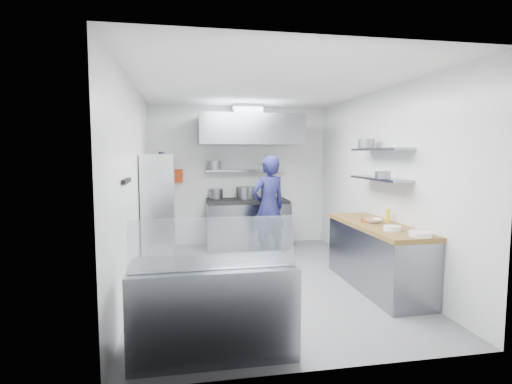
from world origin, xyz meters
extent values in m
plane|color=slate|center=(0.00, 0.00, 0.00)|extent=(5.00, 5.00, 0.00)
plane|color=silver|center=(0.00, 0.00, 2.80)|extent=(5.00, 5.00, 0.00)
cube|color=white|center=(0.00, 2.50, 1.40)|extent=(3.60, 2.80, 0.02)
cube|color=white|center=(0.00, -2.50, 1.40)|extent=(3.60, 2.80, 0.02)
cube|color=white|center=(-1.80, 0.00, 1.40)|extent=(2.80, 5.00, 0.02)
cube|color=white|center=(1.80, 0.00, 1.40)|extent=(2.80, 5.00, 0.02)
cube|color=gray|center=(0.10, 2.10, 0.45)|extent=(1.60, 0.80, 0.90)
cube|color=black|center=(0.10, 2.10, 0.93)|extent=(1.57, 0.78, 0.06)
cylinder|color=slate|center=(-0.49, 2.36, 1.06)|extent=(0.28, 0.28, 0.20)
cylinder|color=slate|center=(0.08, 2.22, 1.08)|extent=(0.36, 0.36, 0.24)
cylinder|color=slate|center=(0.55, 2.37, 1.04)|extent=(0.24, 0.24, 0.16)
cube|color=gray|center=(0.10, 2.34, 1.52)|extent=(1.60, 0.30, 0.04)
cylinder|color=slate|center=(-0.53, 2.30, 1.63)|extent=(0.27, 0.27, 0.18)
cube|color=gray|center=(0.10, 1.93, 2.30)|extent=(1.90, 1.15, 0.55)
cube|color=slate|center=(0.10, 2.15, 2.68)|extent=(0.55, 0.55, 0.24)
cube|color=#B9300E|center=(-1.25, 2.44, 1.42)|extent=(0.22, 0.10, 0.26)
imported|color=#161842|center=(0.34, 1.21, 0.91)|extent=(0.77, 0.63, 1.82)
cube|color=silver|center=(-1.53, 0.96, 0.93)|extent=(0.50, 0.90, 1.85)
cube|color=white|center=(-1.53, 0.98, 0.80)|extent=(0.17, 0.21, 0.19)
cube|color=yellow|center=(-1.53, 1.28, 1.30)|extent=(0.13, 0.17, 0.15)
cylinder|color=black|center=(-1.48, 1.18, 1.80)|extent=(0.11, 0.11, 0.18)
cube|color=black|center=(-1.78, -0.90, 1.55)|extent=(0.04, 0.55, 0.05)
cube|color=gray|center=(1.48, -0.60, 0.42)|extent=(0.62, 2.00, 0.84)
cube|color=brown|center=(1.48, -0.60, 0.87)|extent=(0.65, 2.04, 0.06)
cylinder|color=white|center=(1.55, -1.48, 0.93)|extent=(0.26, 0.26, 0.06)
cylinder|color=white|center=(1.42, -1.09, 0.93)|extent=(0.22, 0.22, 0.06)
cylinder|color=orange|center=(1.39, -0.46, 0.93)|extent=(0.16, 0.16, 0.06)
cylinder|color=yellow|center=(1.70, -0.45, 0.99)|extent=(0.06, 0.06, 0.18)
imported|color=white|center=(1.45, -0.51, 0.93)|extent=(0.28, 0.28, 0.06)
cube|color=gray|center=(1.64, -0.30, 1.50)|extent=(0.30, 1.30, 0.04)
cube|color=gray|center=(1.64, -0.30, 1.92)|extent=(0.30, 1.30, 0.04)
cylinder|color=slate|center=(1.52, -0.62, 1.57)|extent=(0.21, 0.21, 0.10)
cylinder|color=slate|center=(1.60, 0.06, 2.01)|extent=(0.25, 0.25, 0.14)
cube|color=gray|center=(-0.89, -2.00, 0.42)|extent=(1.50, 0.70, 0.85)
cube|color=silver|center=(-0.89, -2.12, 1.07)|extent=(1.47, 0.19, 0.42)
camera|label=1|loc=(-1.15, -5.61, 1.86)|focal=28.00mm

